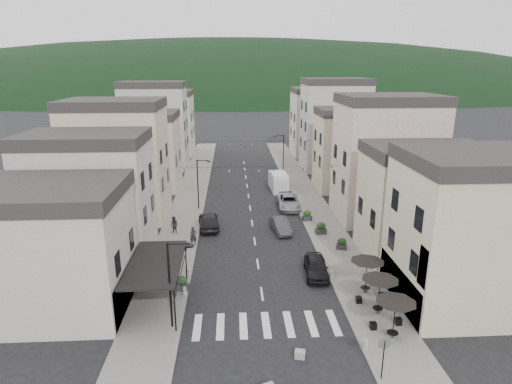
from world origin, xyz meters
The scene contains 31 objects.
ground centered at (0.00, 0.00, 0.00)m, with size 700.00×700.00×0.00m, color black.
sidewalk_left centered at (-7.50, 32.00, 0.06)m, with size 4.00×76.00×0.12m, color slate.
sidewalk_right centered at (7.50, 32.00, 0.06)m, with size 4.00×76.00×0.12m, color slate.
hill_backdrop centered at (0.00, 300.00, 0.00)m, with size 640.00×360.00×70.00m, color black.
boutique_building centered at (-15.50, 5.00, 4.00)m, with size 12.00×8.00×8.00m, color #BCB6AC.
bistro_building centered at (14.50, 4.00, 5.00)m, with size 10.00×8.00×10.00m, color #BCB496.
boutique_awning centered at (-7.25, 5.00, 3.11)m, with size 3.77×7.50×3.28m.
buildings_row_left centered at (-14.50, 37.75, 6.12)m, with size 10.20×54.16×14.00m.
buildings_row_right centered at (14.50, 36.59, 6.32)m, with size 10.20×54.16×14.50m.
cafe_terrace centered at (7.70, 2.80, 2.36)m, with size 2.50×8.10×2.53m.
streetlamp_left_near centered at (-5.82, 2.00, 3.70)m, with size 1.70×0.56×6.00m.
streetlamp_left_far centered at (-5.82, 26.00, 3.70)m, with size 1.70×0.56×6.00m.
streetlamp_right_far centered at (5.82, 44.00, 3.70)m, with size 1.70×0.56×6.00m.
traffic_sign centered at (5.80, -3.50, 1.93)m, with size 0.70×0.07×2.70m.
bollards centered at (0.00, 5.50, 0.42)m, with size 11.66×10.26×0.60m.
bunting_near centered at (0.00, 22.00, 5.65)m, with size 19.00×0.28×0.62m.
bunting_far centered at (0.00, 38.00, 5.65)m, with size 19.00×0.28×0.62m.
parked_car_a centered at (4.60, 8.68, 0.76)m, with size 1.80×4.47×1.52m, color black.
parked_car_b centered at (2.80, 18.27, 0.70)m, with size 1.48×4.26×1.40m, color #343437.
parked_car_c centered at (4.60, 25.75, 0.76)m, with size 2.53×5.49×1.53m, color gray.
parked_car_d centered at (4.60, 26.20, 0.67)m, with size 1.87×4.60×1.33m, color black.
parked_car_e centered at (-4.60, 19.72, 0.86)m, with size 2.02×5.03×1.71m, color black.
delivery_van centered at (4.20, 33.67, 1.22)m, with size 2.32×5.29×2.49m.
pedestrian_a centered at (-5.80, 15.17, 1.01)m, with size 0.65×0.43×1.78m, color black.
pedestrian_b centered at (-7.97, 18.18, 1.00)m, with size 0.86×0.67×1.77m, color #28212C.
concrete_block_b centered at (1.70, -1.38, 0.23)m, with size 0.60×0.45×0.45m, color gray.
planter_la centered at (-6.00, 6.70, 0.68)m, with size 1.13×0.79×1.15m.
planter_lb centered at (-8.22, 12.00, 0.69)m, with size 1.15×0.81×1.17m.
planter_ra centered at (7.89, 13.43, 0.64)m, with size 1.08×0.79×1.08m.
planter_rb centered at (6.74, 17.23, 0.70)m, with size 1.12×0.70×1.20m.
planter_rc centered at (6.00, 21.17, 0.67)m, with size 1.13×0.87×1.12m.
Camera 1 is at (-2.06, -22.36, 16.34)m, focal length 30.00 mm.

